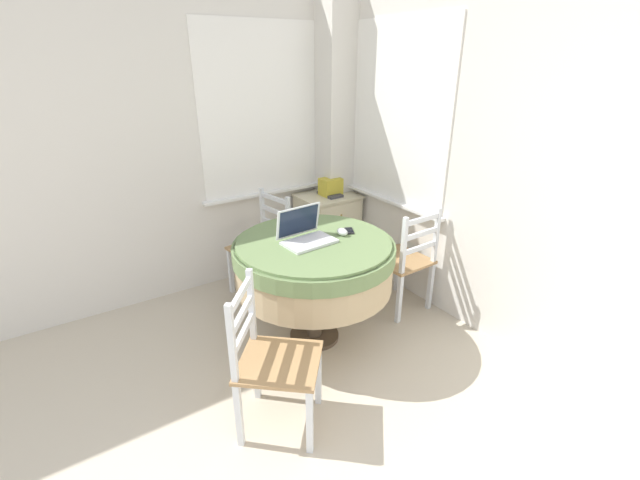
# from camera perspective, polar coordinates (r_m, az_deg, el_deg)

# --- Properties ---
(corner_room_shell) EXTENTS (4.65, 4.79, 2.55)m
(corner_room_shell) POSITION_cam_1_polar(r_m,az_deg,el_deg) (2.91, -1.26, 10.58)
(corner_room_shell) COLOR silver
(corner_room_shell) RESTS_ON ground_plane
(round_dining_table) EXTENTS (1.10, 1.10, 0.78)m
(round_dining_table) POSITION_cam_1_polar(r_m,az_deg,el_deg) (2.94, -0.82, -2.87)
(round_dining_table) COLOR #4C3D2D
(round_dining_table) RESTS_ON ground_plane
(laptop) EXTENTS (0.36, 0.27, 0.23)m
(laptop) POSITION_cam_1_polar(r_m,az_deg,el_deg) (2.85, -1.96, 0.74)
(laptop) COLOR silver
(laptop) RESTS_ON round_dining_table
(computer_mouse) EXTENTS (0.06, 0.09, 0.05)m
(computer_mouse) POSITION_cam_1_polar(r_m,az_deg,el_deg) (2.96, 2.98, 1.10)
(computer_mouse) COLOR white
(computer_mouse) RESTS_ON round_dining_table
(cell_phone) EXTENTS (0.10, 0.13, 0.01)m
(cell_phone) POSITION_cam_1_polar(r_m,az_deg,el_deg) (3.03, 3.92, 1.25)
(cell_phone) COLOR black
(cell_phone) RESTS_ON round_dining_table
(dining_chair_near_back_window) EXTENTS (0.49, 0.47, 0.87)m
(dining_chair_near_back_window) POSITION_cam_1_polar(r_m,az_deg,el_deg) (3.68, -7.58, -0.79)
(dining_chair_near_back_window) COLOR #A87F51
(dining_chair_near_back_window) RESTS_ON ground_plane
(dining_chair_near_right_window) EXTENTS (0.41, 0.44, 0.87)m
(dining_chair_near_right_window) POSITION_cam_1_polar(r_m,az_deg,el_deg) (3.46, 11.20, -2.73)
(dining_chair_near_right_window) COLOR #A87F51
(dining_chair_near_right_window) RESTS_ON ground_plane
(dining_chair_camera_near) EXTENTS (0.58, 0.58, 0.87)m
(dining_chair_camera_near) POSITION_cam_1_polar(r_m,az_deg,el_deg) (2.38, -6.56, -15.66)
(dining_chair_camera_near) COLOR #A87F51
(dining_chair_camera_near) RESTS_ON ground_plane
(corner_cabinet) EXTENTS (0.54, 0.46, 0.71)m
(corner_cabinet) POSITION_cam_1_polar(r_m,az_deg,el_deg) (4.17, 1.00, 1.34)
(corner_cabinet) COLOR beige
(corner_cabinet) RESTS_ON ground_plane
(storage_box) EXTENTS (0.19, 0.15, 0.16)m
(storage_box) POSITION_cam_1_polar(r_m,az_deg,el_deg) (4.04, 1.42, 7.13)
(storage_box) COLOR gold
(storage_box) RESTS_ON corner_cabinet
(book_on_cabinet) EXTENTS (0.14, 0.24, 0.02)m
(book_on_cabinet) POSITION_cam_1_polar(r_m,az_deg,el_deg) (4.04, 1.35, 6.13)
(book_on_cabinet) COLOR #3F3F44
(book_on_cabinet) RESTS_ON corner_cabinet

